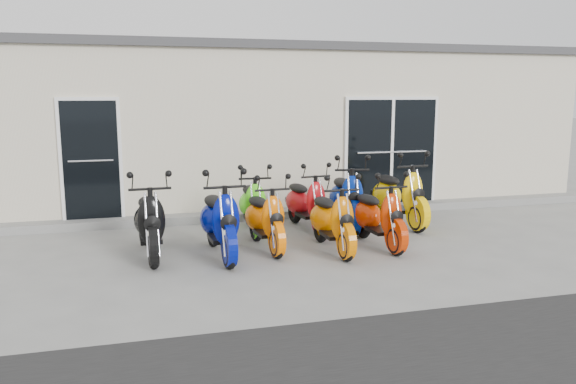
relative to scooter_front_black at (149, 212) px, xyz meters
name	(u,v)px	position (x,y,z in m)	size (l,w,h in m)	color
ground	(298,245)	(2.27, 0.08, -0.67)	(80.00, 80.00, 0.00)	gray
building	(239,126)	(2.27, 5.28, 0.93)	(14.00, 6.00, 3.20)	beige
roof_cap	(238,55)	(2.27, 5.28, 2.61)	(14.20, 6.20, 0.16)	#3F3F42
front_step	(269,214)	(2.27, 2.10, -0.59)	(14.00, 0.40, 0.15)	gray
door_left	(91,157)	(-0.93, 2.25, 0.59)	(1.07, 0.08, 2.22)	black
door_right	(391,149)	(4.87, 2.25, 0.59)	(2.02, 0.08, 2.22)	black
scooter_front_black	(149,212)	(0.00, 0.00, 0.00)	(0.66, 1.81, 1.34)	black
scooter_front_blue	(219,211)	(0.98, -0.26, 0.02)	(0.67, 1.85, 1.37)	#020E7F
scooter_front_orange_a	(265,210)	(1.71, -0.03, -0.06)	(0.60, 1.66, 1.22)	#FF6B00
scooter_front_orange_b	(332,211)	(2.67, -0.40, -0.05)	(0.61, 1.68, 1.24)	orange
scooter_front_red	(378,208)	(3.46, -0.33, -0.05)	(0.61, 1.67, 1.23)	#BC2B02
scooter_back_green	(253,197)	(1.74, 1.04, -0.05)	(0.61, 1.68, 1.24)	#51E817
scooter_back_red	(306,195)	(2.70, 1.04, -0.05)	(0.61, 1.67, 1.23)	#B60F15
scooter_back_blue	(346,190)	(3.41, 0.95, 0.01)	(0.67, 1.85, 1.36)	navy
scooter_back_yellow	(399,187)	(4.42, 0.93, 0.03)	(0.69, 1.89, 1.40)	#FFC704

